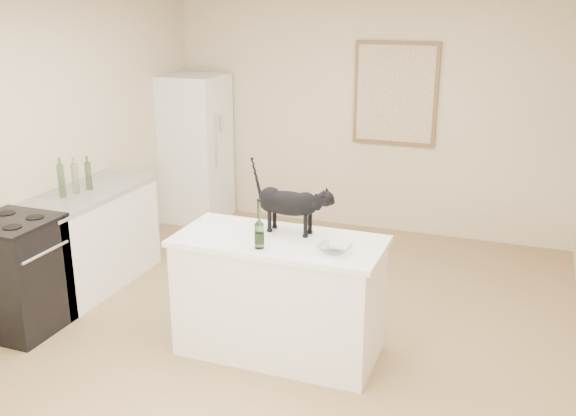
{
  "coord_description": "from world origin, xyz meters",
  "views": [
    {
      "loc": [
        1.68,
        -4.23,
        2.54
      ],
      "look_at": [
        0.15,
        -0.15,
        1.12
      ],
      "focal_mm": 40.57,
      "sensor_mm": 36.0,
      "label": 1
    }
  ],
  "objects_px": {
    "fridge": "(195,149)",
    "glass_bowl": "(335,249)",
    "black_cat": "(289,206)",
    "stove": "(17,277)",
    "wine_bottle": "(259,227)"
  },
  "relations": [
    {
      "from": "fridge",
      "to": "wine_bottle",
      "type": "height_order",
      "value": "fridge"
    },
    {
      "from": "stove",
      "to": "glass_bowl",
      "type": "bearing_deg",
      "value": 6.56
    },
    {
      "from": "stove",
      "to": "wine_bottle",
      "type": "bearing_deg",
      "value": 5.29
    },
    {
      "from": "stove",
      "to": "glass_bowl",
      "type": "distance_m",
      "value": 2.56
    },
    {
      "from": "black_cat",
      "to": "fridge",
      "type": "bearing_deg",
      "value": 134.44
    },
    {
      "from": "stove",
      "to": "black_cat",
      "type": "relative_size",
      "value": 1.58
    },
    {
      "from": "black_cat",
      "to": "wine_bottle",
      "type": "distance_m",
      "value": 0.37
    },
    {
      "from": "stove",
      "to": "wine_bottle",
      "type": "relative_size",
      "value": 2.93
    },
    {
      "from": "stove",
      "to": "glass_bowl",
      "type": "relative_size",
      "value": 4.02
    },
    {
      "from": "fridge",
      "to": "glass_bowl",
      "type": "height_order",
      "value": "fridge"
    },
    {
      "from": "wine_bottle",
      "to": "fridge",
      "type": "bearing_deg",
      "value": 125.75
    },
    {
      "from": "black_cat",
      "to": "wine_bottle",
      "type": "bearing_deg",
      "value": -98.3
    },
    {
      "from": "fridge",
      "to": "glass_bowl",
      "type": "distance_m",
      "value": 3.65
    },
    {
      "from": "stove",
      "to": "glass_bowl",
      "type": "height_order",
      "value": "glass_bowl"
    },
    {
      "from": "fridge",
      "to": "glass_bowl",
      "type": "bearing_deg",
      "value": -46.86
    }
  ]
}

